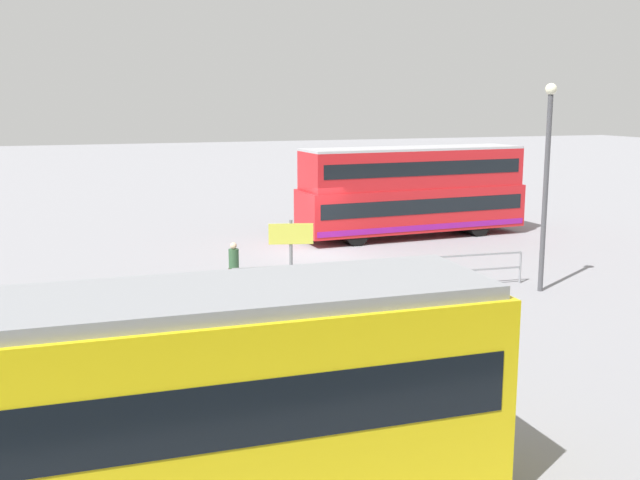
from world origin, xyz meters
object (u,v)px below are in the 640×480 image
Objects in this scene: tram_yellow at (52,419)px; street_lamp at (547,171)px; double_decker_bus at (412,191)px; pedestrian_near_railing at (234,264)px; info_sign at (291,246)px.

street_lamp is at bearing -147.24° from tram_yellow.
double_decker_bus is 24.73m from tram_yellow.
tram_yellow is 13.63m from pedestrian_near_railing.
tram_yellow is at bearing 32.76° from street_lamp.
info_sign is at bearing 118.42° from pedestrian_near_railing.
info_sign is at bearing -6.03° from street_lamp.
pedestrian_near_railing is at bearing 36.15° from double_decker_bus.
street_lamp is (-14.64, -9.42, 2.07)m from tram_yellow.
street_lamp is (-8.06, 0.85, 1.99)m from info_sign.
street_lamp reaches higher than tram_yellow.
double_decker_bus is at bearing -132.41° from info_sign.
street_lamp is at bearing 161.65° from pedestrian_near_railing.
street_lamp is (-9.26, 3.07, 2.91)m from pedestrian_near_railing.
street_lamp is at bearing 173.97° from info_sign.
pedestrian_near_railing is (9.71, 7.09, -1.10)m from double_decker_bus.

